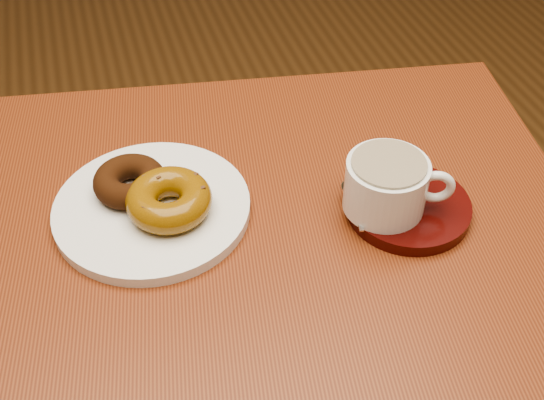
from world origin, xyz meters
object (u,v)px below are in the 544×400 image
object	(u,v)px
donut_plate	(152,208)
coffee_cup	(387,185)
cafe_table	(258,278)
saucer	(408,207)

from	to	relation	value
donut_plate	coffee_cup	world-z (taller)	coffee_cup
coffee_cup	donut_plate	bearing A→B (deg)	-175.62
cafe_table	coffee_cup	size ratio (longest dim) A/B	7.03
cafe_table	donut_plate	bearing A→B (deg)	170.75
donut_plate	coffee_cup	distance (m)	0.29
donut_plate	saucer	distance (m)	0.32
cafe_table	saucer	size ratio (longest dim) A/B	5.83
cafe_table	saucer	distance (m)	0.23
cafe_table	coffee_cup	xyz separation A→B (m)	(0.15, -0.05, 0.17)
saucer	donut_plate	bearing A→B (deg)	163.69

